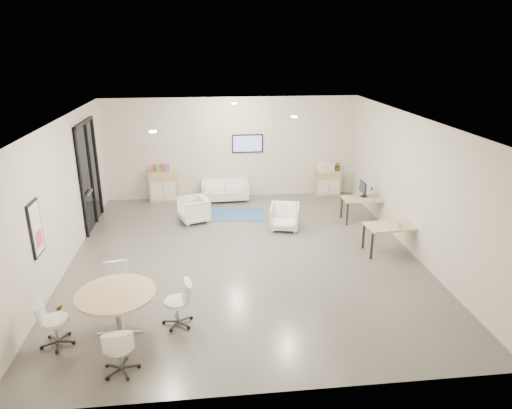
{
  "coord_description": "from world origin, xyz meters",
  "views": [
    {
      "loc": [
        -0.82,
        -9.73,
        4.77
      ],
      "look_at": [
        0.32,
        0.4,
        1.14
      ],
      "focal_mm": 32.0,
      "sensor_mm": 36.0,
      "label": 1
    }
  ],
  "objects_px": {
    "armchair_right": "(285,216)",
    "desk_rear": "(365,201)",
    "sideboard_right": "(327,183)",
    "desk_front": "(394,228)",
    "loveseat": "(225,191)",
    "sideboard_left": "(164,186)",
    "round_table": "(116,297)",
    "armchair_left": "(193,209)"
  },
  "relations": [
    {
      "from": "armchair_right",
      "to": "round_table",
      "type": "bearing_deg",
      "value": -117.14
    },
    {
      "from": "sideboard_right",
      "to": "armchair_left",
      "type": "distance_m",
      "value": 4.74
    },
    {
      "from": "loveseat",
      "to": "desk_rear",
      "type": "bearing_deg",
      "value": -32.24
    },
    {
      "from": "desk_rear",
      "to": "round_table",
      "type": "height_order",
      "value": "round_table"
    },
    {
      "from": "desk_rear",
      "to": "desk_front",
      "type": "relative_size",
      "value": 0.92
    },
    {
      "from": "sideboard_left",
      "to": "sideboard_right",
      "type": "height_order",
      "value": "sideboard_left"
    },
    {
      "from": "sideboard_left",
      "to": "desk_rear",
      "type": "height_order",
      "value": "sideboard_left"
    },
    {
      "from": "desk_rear",
      "to": "round_table",
      "type": "relative_size",
      "value": 0.96
    },
    {
      "from": "sideboard_right",
      "to": "round_table",
      "type": "distance_m",
      "value": 8.99
    },
    {
      "from": "armchair_right",
      "to": "sideboard_right",
      "type": "bearing_deg",
      "value": 68.03
    },
    {
      "from": "desk_rear",
      "to": "sideboard_left",
      "type": "bearing_deg",
      "value": 159.77
    },
    {
      "from": "loveseat",
      "to": "round_table",
      "type": "xyz_separation_m",
      "value": [
        -2.14,
        -6.93,
        0.43
      ]
    },
    {
      "from": "sideboard_right",
      "to": "desk_rear",
      "type": "xyz_separation_m",
      "value": [
        0.46,
        -2.37,
        0.18
      ]
    },
    {
      "from": "armchair_left",
      "to": "desk_rear",
      "type": "distance_m",
      "value": 4.82
    },
    {
      "from": "armchair_left",
      "to": "round_table",
      "type": "height_order",
      "value": "round_table"
    },
    {
      "from": "sideboard_right",
      "to": "loveseat",
      "type": "relative_size",
      "value": 0.55
    },
    {
      "from": "sideboard_left",
      "to": "round_table",
      "type": "distance_m",
      "value": 7.06
    },
    {
      "from": "sideboard_right",
      "to": "loveseat",
      "type": "height_order",
      "value": "sideboard_right"
    },
    {
      "from": "desk_rear",
      "to": "armchair_right",
      "type": "bearing_deg",
      "value": -169.17
    },
    {
      "from": "desk_rear",
      "to": "round_table",
      "type": "bearing_deg",
      "value": -139.88
    },
    {
      "from": "round_table",
      "to": "desk_rear",
      "type": "bearing_deg",
      "value": 38.23
    },
    {
      "from": "loveseat",
      "to": "armchair_left",
      "type": "bearing_deg",
      "value": -120.76
    },
    {
      "from": "sideboard_left",
      "to": "armchair_left",
      "type": "distance_m",
      "value": 2.12
    },
    {
      "from": "loveseat",
      "to": "sideboard_left",
      "type": "bearing_deg",
      "value": 174.14
    },
    {
      "from": "desk_rear",
      "to": "round_table",
      "type": "distance_m",
      "value": 7.62
    },
    {
      "from": "loveseat",
      "to": "armchair_right",
      "type": "xyz_separation_m",
      "value": [
        1.49,
        -2.59,
        0.08
      ]
    },
    {
      "from": "armchair_left",
      "to": "armchair_right",
      "type": "distance_m",
      "value": 2.58
    },
    {
      "from": "armchair_right",
      "to": "desk_rear",
      "type": "relative_size",
      "value": 0.6
    },
    {
      "from": "sideboard_left",
      "to": "armchair_right",
      "type": "height_order",
      "value": "sideboard_left"
    },
    {
      "from": "armchair_left",
      "to": "round_table",
      "type": "xyz_separation_m",
      "value": [
        -1.19,
        -5.17,
        0.34
      ]
    },
    {
      "from": "sideboard_right",
      "to": "desk_rear",
      "type": "relative_size",
      "value": 0.64
    },
    {
      "from": "sideboard_right",
      "to": "round_table",
      "type": "height_order",
      "value": "sideboard_right"
    },
    {
      "from": "sideboard_right",
      "to": "armchair_right",
      "type": "relative_size",
      "value": 1.07
    },
    {
      "from": "armchair_right",
      "to": "desk_front",
      "type": "relative_size",
      "value": 0.55
    },
    {
      "from": "round_table",
      "to": "desk_front",
      "type": "bearing_deg",
      "value": 23.77
    },
    {
      "from": "sideboard_right",
      "to": "desk_front",
      "type": "xyz_separation_m",
      "value": [
        0.43,
        -4.45,
        0.22
      ]
    },
    {
      "from": "round_table",
      "to": "armchair_left",
      "type": "bearing_deg",
      "value": 77.09
    },
    {
      "from": "armchair_right",
      "to": "sideboard_left",
      "type": "bearing_deg",
      "value": 154.23
    },
    {
      "from": "sideboard_left",
      "to": "desk_front",
      "type": "relative_size",
      "value": 0.7
    },
    {
      "from": "sideboard_right",
      "to": "armchair_left",
      "type": "height_order",
      "value": "sideboard_right"
    },
    {
      "from": "sideboard_left",
      "to": "armchair_right",
      "type": "distance_m",
      "value": 4.35
    },
    {
      "from": "loveseat",
      "to": "desk_rear",
      "type": "height_order",
      "value": "desk_rear"
    }
  ]
}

